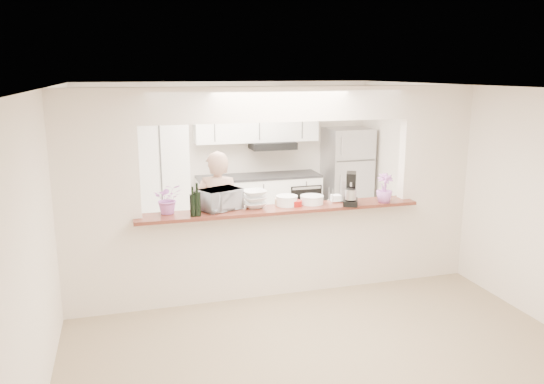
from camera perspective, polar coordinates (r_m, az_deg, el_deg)
name	(u,v)px	position (r m, az deg, el deg)	size (l,w,h in m)	color
floor	(279,292)	(6.67, 0.79, -10.68)	(6.00, 6.00, 0.00)	#9B8669
tile_overlay	(250,251)	(8.07, -2.42, -6.41)	(5.00, 2.90, 0.01)	beige
partition	(280,174)	(6.23, 0.83, 1.92)	(5.00, 0.15, 2.50)	silver
bar_counter	(280,248)	(6.46, 0.82, -6.01)	(3.40, 0.38, 1.09)	silver
kitchen_cabinets	(222,175)	(8.89, -5.43, 1.83)	(3.15, 0.62, 2.25)	white
refrigerator	(347,176)	(9.50, 8.04, 1.72)	(0.75, 0.70, 1.70)	#B2B2B7
flower_left	(168,199)	(6.09, -11.11, -0.70)	(0.31, 0.27, 0.35)	pink
wine_bottle_a	(193,205)	(5.93, -8.51, -1.37)	(0.07, 0.07, 0.34)	black
wine_bottle_b	(197,203)	(5.93, -8.04, -1.19)	(0.08, 0.08, 0.38)	black
toaster_oven	(221,199)	(6.17, -5.54, -0.79)	(0.45, 0.30, 0.25)	#AFAFB4
serving_bowls	(254,199)	(6.25, -1.91, -0.78)	(0.28, 0.28, 0.21)	white
plate_stack_a	(287,201)	(6.36, 1.60, -0.93)	(0.26, 0.26, 0.12)	white
plate_stack_b	(312,200)	(6.46, 4.31, -0.82)	(0.29, 0.29, 0.10)	white
red_bowl	(296,203)	(6.34, 2.63, -1.23)	(0.14, 0.14, 0.07)	maroon
tan_bowl	(282,202)	(6.40, 1.04, -1.04)	(0.17, 0.17, 0.08)	#C7AC8C
utensil_caddy	(340,193)	(6.61, 7.35, -0.10)	(0.27, 0.16, 0.25)	silver
stand_mixer	(351,190)	(6.45, 8.48, 0.21)	(0.27, 0.31, 0.40)	black
flower_right	(385,188)	(6.63, 12.02, 0.42)	(0.20, 0.20, 0.36)	#AD61B4
person	(218,214)	(7.00, -5.80, -2.40)	(0.61, 0.40, 1.66)	tan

